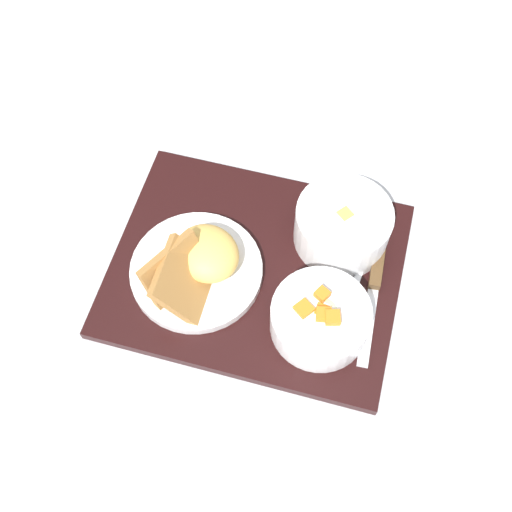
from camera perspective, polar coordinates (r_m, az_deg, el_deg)
ground_plane at (r=0.86m, az=-0.00°, el=-1.44°), size 4.00×4.00×0.00m
serving_tray at (r=0.85m, az=-0.00°, el=-1.21°), size 0.39×0.31×0.01m
bowl_salad at (r=0.79m, az=5.72°, el=-5.45°), size 0.12×0.12×0.06m
bowl_soup at (r=0.84m, az=7.73°, el=2.87°), size 0.13×0.13×0.06m
plate_main at (r=0.82m, az=-5.24°, el=-0.91°), size 0.17×0.17×0.09m
knife at (r=0.84m, az=10.54°, el=-2.03°), size 0.03×0.17×0.02m
spoon at (r=0.83m, az=8.65°, el=-2.94°), size 0.04×0.15×0.01m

